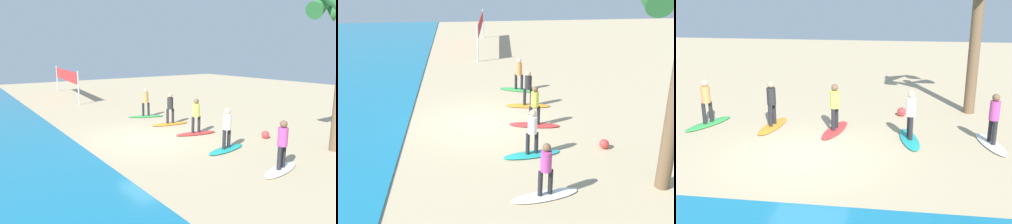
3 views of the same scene
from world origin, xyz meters
TOP-DOWN VIEW (x-y plane):
  - ground_plane at (0.00, 0.00)m, footprint 60.00×60.00m
  - surfboard_white at (-5.82, -1.59)m, footprint 0.99×2.17m
  - surfer_white at (-5.82, -1.59)m, footprint 0.32×0.45m
  - surfboard_teal at (-3.19, -1.68)m, footprint 0.90×2.16m
  - surfer_teal at (-3.19, -1.68)m, footprint 0.32×0.46m
  - surfboard_red at (-0.56, -2.25)m, footprint 0.98×2.17m
  - surfer_red at (-0.56, -2.25)m, footprint 0.32×0.45m
  - surfboard_orange at (1.78, -2.38)m, footprint 0.86×2.16m
  - surfer_orange at (1.78, -2.38)m, footprint 0.32×0.46m
  - surfboard_green at (4.26, -2.31)m, footprint 1.31×2.16m
  - surfer_green at (4.26, -2.31)m, footprint 0.32×0.44m
  - volleyball_net at (15.44, -0.94)m, footprint 9.05×1.00m
  - beach_ball at (-2.93, -4.41)m, footprint 0.36×0.36m

SIDE VIEW (x-z plane):
  - ground_plane at x=0.00m, z-range 0.00..0.00m
  - surfboard_white at x=-5.82m, z-range 0.00..0.09m
  - surfboard_teal at x=-3.19m, z-range 0.00..0.09m
  - surfboard_red at x=-0.56m, z-range 0.00..0.09m
  - surfboard_orange at x=1.78m, z-range 0.00..0.09m
  - surfboard_green at x=4.26m, z-range 0.00..0.09m
  - beach_ball at x=-2.93m, z-range 0.00..0.36m
  - surfer_white at x=-5.82m, z-range 0.22..1.86m
  - surfer_teal at x=-3.19m, z-range 0.22..1.86m
  - surfer_red at x=-0.56m, z-range 0.22..1.86m
  - surfer_orange at x=1.78m, z-range 0.22..1.86m
  - surfer_green at x=4.26m, z-range 0.22..1.86m
  - volleyball_net at x=15.44m, z-range 0.54..3.04m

